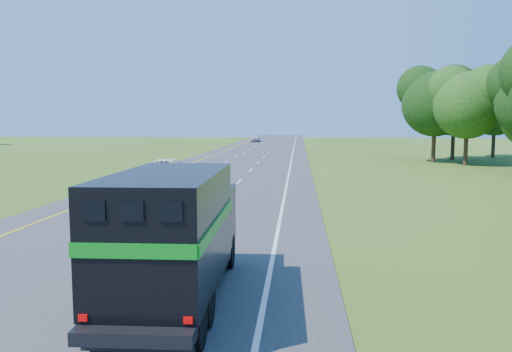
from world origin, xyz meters
name	(u,v)px	position (x,y,z in m)	size (l,w,h in m)	color
road	(236,167)	(0.00, 50.00, 0.02)	(15.00, 260.00, 0.04)	#38383A
lane_markings	(236,167)	(0.00, 50.00, 0.04)	(11.15, 260.00, 0.01)	yellow
horse_truck	(175,232)	(3.26, 12.15, 1.84)	(2.58, 7.66, 3.36)	black
white_suv	(164,171)	(-3.88, 37.12, 0.89)	(2.82, 6.12, 1.70)	white
far_car	(255,138)	(-3.62, 115.20, 0.92)	(2.07, 5.15, 1.76)	silver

